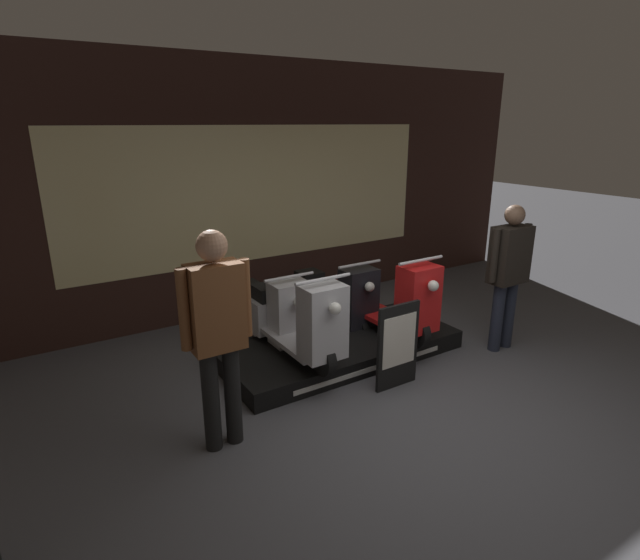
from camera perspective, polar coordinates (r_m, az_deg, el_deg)
name	(u,v)px	position (r m, az deg, el deg)	size (l,w,h in m)	color
ground_plane	(440,425)	(4.49, 13.54, -15.78)	(30.00, 30.00, 0.00)	#4C4C51
shop_wall_back	(259,190)	(6.58, -7.01, 10.19)	(9.02, 0.09, 3.20)	#331E19
display_platform	(340,348)	(5.46, 2.34, -7.72)	(2.57, 1.11, 0.20)	black
scooter_display_left	(296,320)	(4.95, -2.78, -4.62)	(0.56, 1.52, 0.94)	black
scooter_display_right	(387,299)	(5.57, 7.61, -2.17)	(0.56, 1.52, 0.94)	black
scooter_backrow_0	(269,313)	(5.70, -5.86, -3.77)	(0.56, 1.52, 0.94)	black
scooter_backrow_1	(334,299)	(6.12, 1.65, -2.15)	(0.56, 1.52, 0.94)	black
person_left_browsing	(217,326)	(3.74, -11.67, -5.20)	(0.55, 0.22, 1.73)	black
person_right_browsing	(509,267)	(5.72, 20.76, 1.43)	(0.59, 0.24, 1.62)	#232838
price_sign_board	(398,346)	(4.79, 8.88, -7.44)	(0.47, 0.04, 0.84)	black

